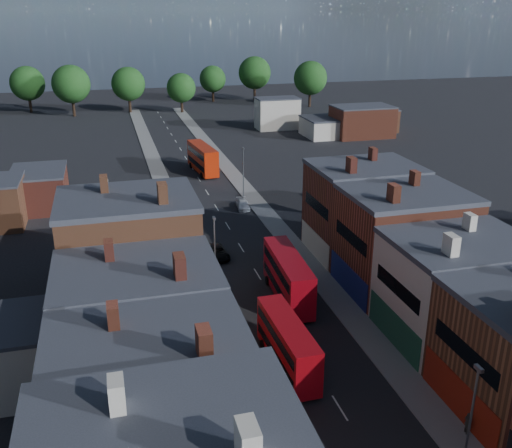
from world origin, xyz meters
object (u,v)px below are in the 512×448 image
bus_0 (288,344)px  bus_2 (203,158)px  car_3 (243,205)px  bus_1 (288,276)px  ped_3 (468,423)px  car_2 (217,252)px  ped_1 (250,382)px

bus_0 → bus_2: (3.76, 62.41, 0.38)m
bus_2 → car_3: (2.30, -21.78, -2.07)m
bus_1 → car_3: (2.30, 29.09, -1.98)m
ped_3 → car_2: bearing=31.5°
bus_1 → car_2: size_ratio=2.29×
ped_3 → bus_1: bearing=28.9°
bus_2 → car_2: 38.97m
bus_0 → ped_1: 4.74m
car_2 → car_3: size_ratio=1.13×
bus_2 → ped_1: (-7.61, -64.84, -1.69)m
bus_2 → ped_3: 73.65m
bus_1 → bus_2: bus_2 is taller
car_3 → ped_1: (-9.91, -43.06, 0.38)m
bus_1 → car_3: size_ratio=2.60×
bus_1 → ped_1: bus_1 is taller
bus_1 → car_2: bearing=114.7°
bus_0 → bus_1: bus_1 is taller
ped_3 → bus_0: bearing=55.7°
bus_2 → ped_1: bus_2 is taller
bus_2 → car_3: bearing=-90.4°
bus_1 → car_3: bearing=88.1°
ped_1 → car_3: bearing=-115.9°
car_3 → ped_3: size_ratio=2.56×
bus_1 → bus_2: 50.87m
bus_0 → car_3: 41.11m
bus_2 → car_2: bearing=-103.8°
bus_1 → ped_1: (-7.61, -13.97, -1.60)m
bus_0 → ped_1: bearing=-149.6°
ped_1 → bus_0: bearing=-160.8°
car_2 → ped_3: 36.50m
bus_0 → ped_3: bearing=-50.0°
ped_1 → ped_3: ped_1 is taller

